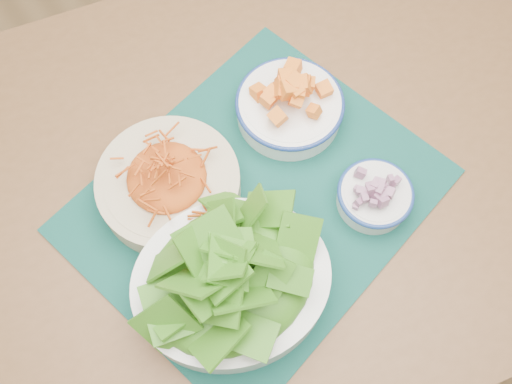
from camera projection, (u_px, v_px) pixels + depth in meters
ground at (327, 279)px, 1.64m from camera, size 4.00×4.00×0.00m
table at (258, 189)px, 1.03m from camera, size 1.51×1.17×0.75m
placemat at (256, 200)px, 0.93m from camera, size 0.63×0.55×0.00m
carrot_bowl at (168, 181)px, 0.89m from camera, size 0.24×0.24×0.09m
squash_bowl at (290, 103)px, 0.95m from camera, size 0.23×0.23×0.08m
lettuce_bowl at (231, 278)px, 0.80m from camera, size 0.36×0.33×0.14m
onion_bowl at (375, 194)px, 0.89m from camera, size 0.13×0.13×0.06m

